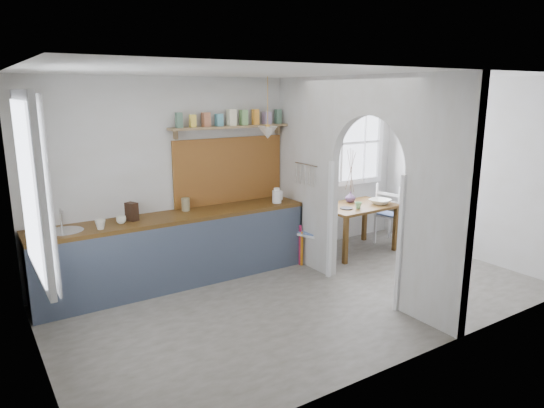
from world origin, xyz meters
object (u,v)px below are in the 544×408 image
chair_right (394,214)px  chair_left (314,231)px  vase (350,197)px  dining_table (356,228)px  kettle (277,196)px

chair_right → chair_left: bearing=80.7°
chair_left → vase: 1.01m
dining_table → vase: (0.05, 0.20, 0.45)m
dining_table → vase: bearing=74.8°
kettle → vase: kettle is taller
vase → chair_right: bearing=-18.0°
dining_table → chair_left: bearing=-177.2°
chair_left → chair_right: bearing=70.9°
chair_left → vase: bearing=86.3°
dining_table → vase: vase is taller
kettle → vase: bearing=-0.4°
dining_table → chair_right: bearing=-4.7°
dining_table → chair_right: (0.79, -0.04, 0.13)m
chair_right → vase: bearing=61.6°
chair_left → vase: size_ratio=5.65×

